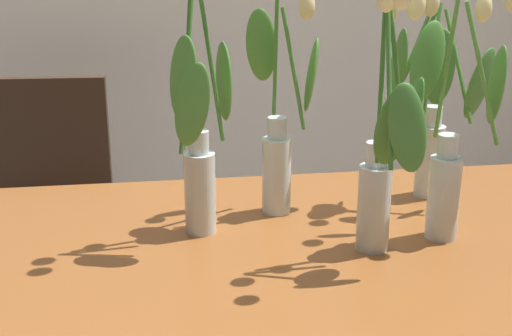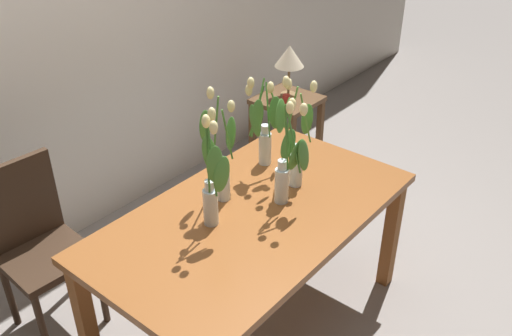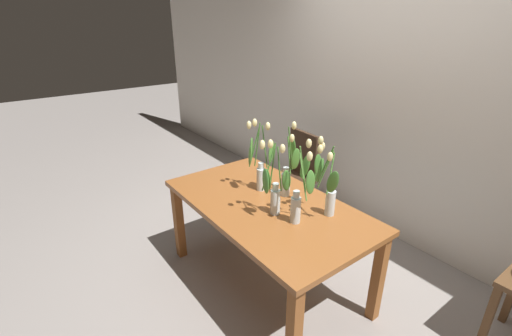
{
  "view_description": "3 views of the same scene",
  "coord_description": "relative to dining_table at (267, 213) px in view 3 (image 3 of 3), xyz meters",
  "views": [
    {
      "loc": [
        -0.28,
        -1.31,
        1.34
      ],
      "look_at": [
        -0.08,
        0.0,
        0.91
      ],
      "focal_mm": 48.34,
      "sensor_mm": 36.0,
      "label": 1
    },
    {
      "loc": [
        -1.65,
        -1.36,
        2.27
      ],
      "look_at": [
        0.05,
        0.02,
        0.95
      ],
      "focal_mm": 38.85,
      "sensor_mm": 36.0,
      "label": 2
    },
    {
      "loc": [
        1.76,
        -1.43,
        2.0
      ],
      "look_at": [
        -0.07,
        -0.05,
        1.0
      ],
      "focal_mm": 24.66,
      "sensor_mm": 36.0,
      "label": 3
    }
  ],
  "objects": [
    {
      "name": "dining_chair",
      "position": [
        -0.65,
        0.89,
        -0.12
      ],
      "size": [
        0.42,
        0.42,
        0.93
      ],
      "color": "#382619",
      "rests_on": "ground"
    },
    {
      "name": "tulip_vase_0",
      "position": [
        0.33,
        0.0,
        0.28
      ],
      "size": [
        0.2,
        0.15,
        0.57
      ],
      "color": "silver",
      "rests_on": "dining_table"
    },
    {
      "name": "room_wall_rear",
      "position": [
        0.0,
        1.47,
        0.7
      ],
      "size": [
        9.0,
        0.1,
        2.7
      ],
      "primitive_type": "cube",
      "color": "silver",
      "rests_on": "ground"
    },
    {
      "name": "dining_table",
      "position": [
        0.0,
        0.0,
        0.0
      ],
      "size": [
        1.6,
        0.9,
        0.74
      ],
      "color": "brown",
      "rests_on": "ground"
    },
    {
      "name": "tulip_vase_3",
      "position": [
        0.0,
        0.2,
        0.28
      ],
      "size": [
        0.18,
        0.13,
        0.57
      ],
      "color": "silver",
      "rests_on": "dining_table"
    },
    {
      "name": "tulip_vase_4",
      "position": [
        -0.19,
        0.08,
        0.31
      ],
      "size": [
        0.15,
        0.22,
        0.57
      ],
      "color": "silver",
      "rests_on": "dining_table"
    },
    {
      "name": "tulip_vase_1",
      "position": [
        0.36,
        0.21,
        0.32
      ],
      "size": [
        0.27,
        0.17,
        0.54
      ],
      "color": "silver",
      "rests_on": "dining_table"
    },
    {
      "name": "ground_plane",
      "position": [
        0.0,
        0.0,
        -0.65
      ],
      "size": [
        18.0,
        18.0,
        0.0
      ],
      "primitive_type": "plane",
      "color": "gray"
    },
    {
      "name": "tulip_vase_2",
      "position": [
        0.16,
        -0.07,
        0.29
      ],
      "size": [
        0.14,
        0.21,
        0.56
      ],
      "color": "silver",
      "rests_on": "dining_table"
    }
  ]
}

